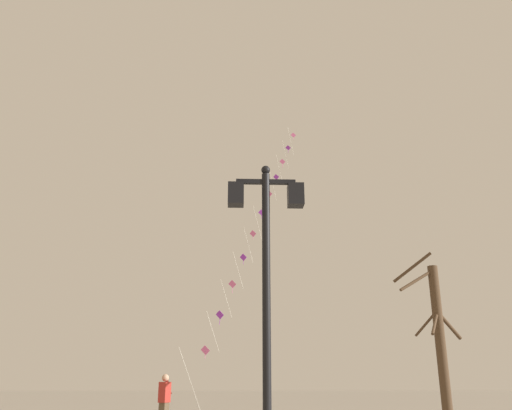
% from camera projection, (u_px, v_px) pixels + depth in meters
% --- Properties ---
extents(twin_lantern_lamp_post, '(1.34, 0.28, 5.19)m').
position_uv_depth(twin_lantern_lamp_post, '(266.00, 253.00, 9.09)').
color(twin_lantern_lamp_post, black).
rests_on(twin_lantern_lamp_post, ground_plane).
extents(kite_train, '(5.89, 13.27, 17.38)m').
position_uv_depth(kite_train, '(256.00, 226.00, 26.82)').
color(kite_train, brown).
rests_on(kite_train, ground_plane).
extents(kite_flyer, '(0.37, 0.62, 1.71)m').
position_uv_depth(kite_flyer, '(164.00, 402.00, 16.24)').
color(kite_flyer, brown).
rests_on(kite_flyer, ground_plane).
extents(bare_tree, '(2.08, 1.82, 5.19)m').
position_uv_depth(bare_tree, '(440.00, 343.00, 15.08)').
color(bare_tree, '#4C3826').
rests_on(bare_tree, ground_plane).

